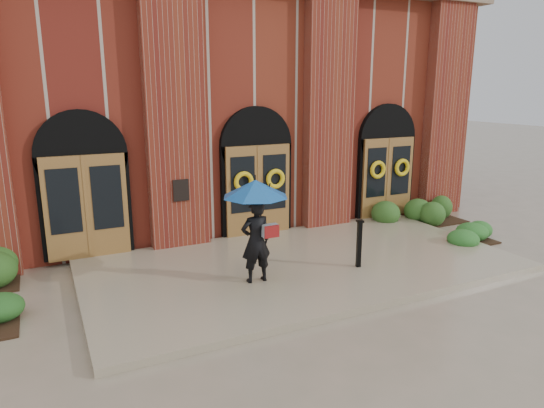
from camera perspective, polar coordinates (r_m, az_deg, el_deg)
ground at (r=11.57m, az=3.98°, el=-7.68°), size 90.00×90.00×0.00m
landing at (r=11.66m, az=3.62°, el=-7.10°), size 10.00×5.30×0.15m
church_building at (r=18.92m, az=-9.41°, el=11.32°), size 16.20×12.53×7.00m
man_with_umbrella at (r=10.01m, az=-1.92°, el=-0.86°), size 1.40×1.40×2.21m
metal_post at (r=11.27m, az=10.21°, el=-4.49°), size 0.18×0.18×1.11m
hedge_wall_right at (r=15.92m, az=16.94°, el=-0.95°), size 2.78×1.11×0.71m
hedge_front_right at (r=14.59m, az=21.69°, el=-3.14°), size 1.32×1.13×0.47m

